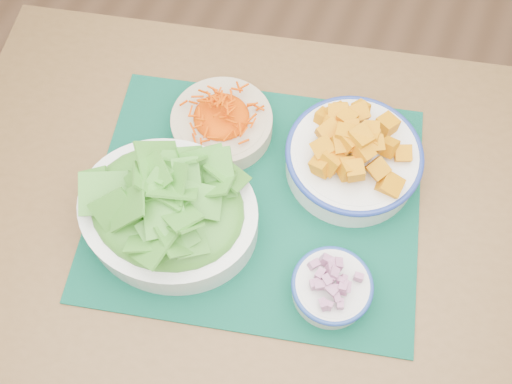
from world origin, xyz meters
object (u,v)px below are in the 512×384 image
at_px(placemat, 256,200).
at_px(onion_bowl, 332,286).
at_px(table, 266,234).
at_px(carrot_bowl, 222,121).
at_px(lettuce_bowl, 167,208).
at_px(squash_bowl, 354,154).

distance_m(placemat, onion_bowl, 0.20).
height_order(table, onion_bowl, onion_bowl).
relative_size(carrot_bowl, lettuce_bowl, 0.75).
bearing_deg(carrot_bowl, lettuce_bowl, -91.37).
distance_m(placemat, squash_bowl, 0.18).
bearing_deg(squash_bowl, lettuce_bowl, -138.96).
bearing_deg(lettuce_bowl, table, 27.67).
height_order(table, placemat, placemat).
bearing_deg(onion_bowl, squash_bowl, 100.21).
distance_m(table, carrot_bowl, 0.22).
xyz_separation_m(placemat, carrot_bowl, (-0.11, 0.10, 0.03)).
distance_m(carrot_bowl, lettuce_bowl, 0.20).
distance_m(table, placemat, 0.11).
relative_size(placemat, carrot_bowl, 2.41).
relative_size(table, squash_bowl, 4.33).
distance_m(squash_bowl, lettuce_bowl, 0.32).
relative_size(table, lettuce_bowl, 4.17).
height_order(carrot_bowl, onion_bowl, same).
distance_m(table, onion_bowl, 0.22).
bearing_deg(lettuce_bowl, carrot_bowl, 85.19).
bearing_deg(lettuce_bowl, squash_bowl, 37.60).
height_order(table, squash_bowl, squash_bowl).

